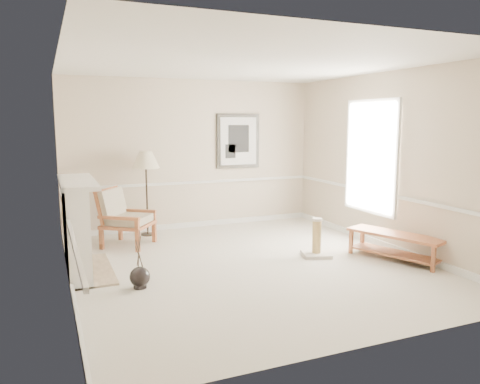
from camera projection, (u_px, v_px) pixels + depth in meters
name	position (u px, v px, depth m)	size (l,w,h in m)	color
ground	(249.00, 265.00, 6.91)	(5.50, 5.50, 0.00)	silver
room	(256.00, 138.00, 6.75)	(5.04, 5.54, 2.92)	beige
fireplace	(77.00, 228.00, 6.46)	(0.64, 1.64, 1.31)	white
floor_vase	(140.00, 278.00, 5.92)	(0.26, 0.26, 0.76)	black
armchair	(122.00, 215.00, 7.93)	(1.07, 1.06, 0.98)	#A45735
floor_lamp	(146.00, 162.00, 8.51)	(0.62, 0.62, 1.56)	black
bench	(395.00, 242.00, 7.11)	(0.94, 1.52, 0.42)	#A45735
scratching_post	(317.00, 244.00, 7.33)	(0.54, 0.54, 0.61)	beige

